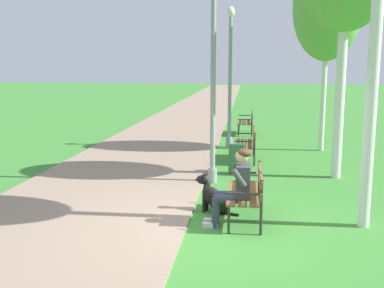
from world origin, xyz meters
name	(u,v)px	position (x,y,z in m)	size (l,w,h in m)	color
ground_plane	(212,229)	(0.00, 0.00, 0.00)	(120.00, 120.00, 0.00)	#3D8433
paved_path	(205,103)	(-2.31, 24.00, 0.02)	(3.84, 60.00, 0.04)	gray
park_bench_near	(249,189)	(0.56, 0.52, 0.51)	(0.55, 1.50, 0.85)	brown
park_bench_mid	(247,142)	(0.53, 5.33, 0.51)	(0.55, 1.50, 0.85)	brown
park_bench_far	(247,121)	(0.51, 10.14, 0.51)	(0.55, 1.50, 0.85)	brown
person_seated_on_near_bench	(236,184)	(0.36, 0.17, 0.68)	(0.74, 0.49, 1.25)	#33384C
dog_black	(215,198)	(-0.02, 0.80, 0.26)	(0.80, 0.44, 0.71)	black
lamp_post_near	(213,74)	(-0.21, 2.86, 2.34)	(0.24, 0.24, 4.52)	gray
lamp_post_mid	(230,76)	(-0.03, 7.30, 2.20)	(0.24, 0.24, 4.25)	gray
birch_tree_third	(328,7)	(2.73, 7.07, 4.15)	(1.95, 2.01, 5.68)	silver
litter_bin	(236,159)	(0.28, 3.73, 0.35)	(0.36, 0.36, 0.70)	#2D6638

